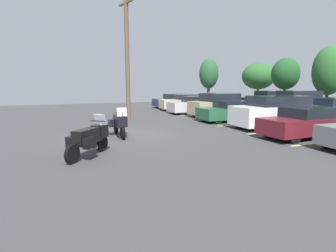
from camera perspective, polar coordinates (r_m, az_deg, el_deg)
name	(u,v)px	position (r m, az deg, el deg)	size (l,w,h in m)	color
ground	(124,135)	(13.53, -9.39, -1.98)	(44.00, 44.00, 0.10)	#38383A
motorcycle_touring	(119,123)	(12.85, -10.43, 0.69)	(2.25, 0.87, 1.45)	black
motorcycle_second	(90,138)	(9.62, -16.52, -2.43)	(1.78, 1.60, 1.42)	black
parking_stripes	(236,121)	(18.57, 14.43, 1.03)	(24.99, 4.67, 0.01)	#EAE066
car_navy	(175,101)	(28.03, 1.53, 5.44)	(1.91, 4.45, 1.45)	navy
car_champagne	(184,102)	(25.54, 3.56, 5.09)	(2.04, 4.65, 1.49)	#C1B289
car_silver	(196,105)	(22.85, 5.93, 4.52)	(1.88, 4.57, 1.46)	#B7B7BC
car_tan	(218,105)	(20.77, 10.70, 4.45)	(2.10, 4.47, 1.78)	tan
car_green	(232,111)	(18.52, 13.53, 3.13)	(1.96, 4.53, 1.36)	#235638
car_white	(274,112)	(16.41, 21.83, 2.88)	(2.02, 4.80, 1.83)	white
car_maroon	(305,123)	(14.09, 27.44, 0.66)	(1.95, 4.52, 1.42)	maroon
car_far_black	(270,102)	(25.49, 21.08, 4.94)	(2.16, 4.73, 1.88)	black
car_far_charcoal	(297,103)	(23.71, 26.00, 4.44)	(1.93, 4.78, 1.96)	#38383D
car_far_blue	(329,109)	(21.98, 31.29, 3.14)	(2.18, 4.55, 1.50)	#2D519E
utility_pole	(127,57)	(19.08, -8.76, 14.51)	(1.76, 0.63, 8.45)	brown
tree_center	(258,76)	(36.02, 18.88, 10.11)	(4.09, 4.09, 5.10)	#4C3823
tree_center_left	(329,71)	(27.73, 31.35, 10.12)	(2.78, 2.78, 5.79)	#4C3823
tree_far_left	(209,74)	(38.18, 8.76, 11.01)	(2.66, 2.66, 5.94)	#4C3823
tree_far_right	(285,74)	(31.20, 23.94, 10.19)	(2.88, 2.88, 5.20)	#4C3823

